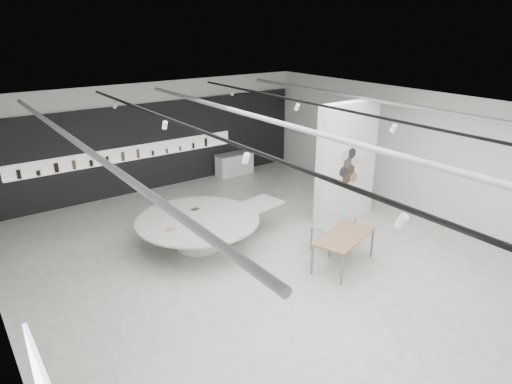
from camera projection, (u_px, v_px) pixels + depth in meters
room at (272, 187)px, 10.83m from camera, size 12.02×14.02×3.82m
back_wall_display at (154, 147)px, 16.29m from camera, size 11.80×0.27×3.10m
partition_column at (346, 162)px, 13.65m from camera, size 2.20×0.38×3.60m
display_island at (201, 228)px, 12.27m from camera, size 4.62×3.87×0.84m
sample_table_wood at (344, 238)px, 11.22m from camera, size 1.96×1.37×0.83m
sample_table_stone at (334, 225)px, 12.29m from camera, size 1.42×0.91×0.68m
kitchen_counter at (234, 164)px, 18.09m from camera, size 1.53×0.62×1.20m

